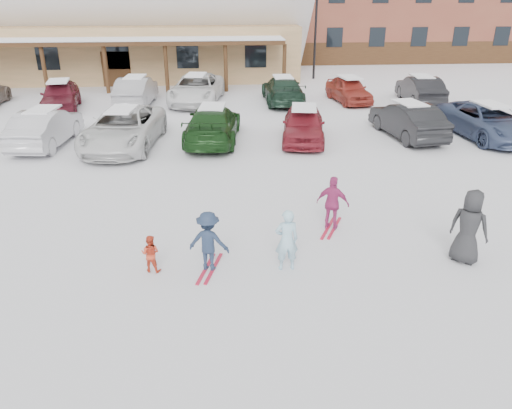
{
  "coord_description": "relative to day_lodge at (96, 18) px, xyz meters",
  "views": [
    {
      "loc": [
        -0.6,
        -10.49,
        6.09
      ],
      "look_at": [
        0.3,
        1.0,
        1.0
      ],
      "focal_mm": 35.0,
      "sensor_mm": 36.0,
      "label": 1
    }
  ],
  "objects": [
    {
      "name": "parked_car_1",
      "position": [
        1.37,
        -17.95,
        -3.2
      ],
      "size": [
        2.0,
        4.67,
        1.49
      ],
      "primitive_type": "imported",
      "rotation": [
        0.0,
        0.0,
        3.05
      ],
      "color": "silver",
      "rests_on": "ground"
    },
    {
      "name": "parked_car_5",
      "position": [
        16.56,
        -17.94,
        -3.2
      ],
      "size": [
        2.21,
        4.72,
        1.5
      ],
      "primitive_type": "imported",
      "rotation": [
        0.0,
        0.0,
        3.28
      ],
      "color": "black",
      "rests_on": "ground"
    },
    {
      "name": "parked_car_9",
      "position": [
        4.02,
        -10.67,
        -3.17
      ],
      "size": [
        1.9,
        4.78,
        1.55
      ],
      "primitive_type": "imported",
      "rotation": [
        0.0,
        0.0,
        3.08
      ],
      "color": "#A09FA3",
      "rests_on": "ground"
    },
    {
      "name": "parked_car_13",
      "position": [
        19.67,
        -11.37,
        -3.2
      ],
      "size": [
        1.87,
        4.62,
        1.49
      ],
      "primitive_type": "imported",
      "rotation": [
        0.0,
        0.0,
        3.08
      ],
      "color": "black",
      "rests_on": "ground"
    },
    {
      "name": "bystander_dark",
      "position": [
        14.18,
        -28.44,
        -3.03
      ],
      "size": [
        1.05,
        1.03,
        1.83
      ],
      "primitive_type": "imported",
      "rotation": [
        0.0,
        0.0,
        2.39
      ],
      "color": "#28292B",
      "rests_on": "ground"
    },
    {
      "name": "child_navy",
      "position": [
        8.11,
        -28.34,
        -3.22
      ],
      "size": [
        1.05,
        0.77,
        1.46
      ],
      "primitive_type": "imported",
      "rotation": [
        0.0,
        0.0,
        2.87
      ],
      "color": "#1F2D46",
      "rests_on": "ground"
    },
    {
      "name": "skis_child_magenta",
      "position": [
        11.39,
        -26.48,
        -3.93
      ],
      "size": [
        0.79,
        1.35,
        0.03
      ],
      "primitive_type": "cube",
      "rotation": [
        0.0,
        0.0,
        2.69
      ],
      "color": "#B31934",
      "rests_on": "ground"
    },
    {
      "name": "day_lodge",
      "position": [
        0.0,
        0.0,
        0.0
      ],
      "size": [
        29.12,
        12.5,
        10.38
      ],
      "color": "tan",
      "rests_on": "ground"
    },
    {
      "name": "lamp_post",
      "position": [
        15.24,
        -3.08,
        -0.24
      ],
      "size": [
        0.5,
        0.25,
        6.6
      ],
      "color": "black",
      "rests_on": "ground"
    },
    {
      "name": "parked_car_8",
      "position": [
        0.18,
        -11.44,
        -3.19
      ],
      "size": [
        2.47,
        4.67,
        1.51
      ],
      "primitive_type": "imported",
      "rotation": [
        0.0,
        0.0,
        0.16
      ],
      "color": "maroon",
      "rests_on": "ground"
    },
    {
      "name": "parked_car_4",
      "position": [
        11.99,
        -18.19,
        -3.22
      ],
      "size": [
        2.38,
        4.48,
        1.45
      ],
      "primitive_type": "imported",
      "rotation": [
        0.0,
        0.0,
        -0.16
      ],
      "color": "maroon",
      "rests_on": "ground"
    },
    {
      "name": "parked_car_11",
      "position": [
        12.07,
        -10.74,
        -3.22
      ],
      "size": [
        2.04,
        5.0,
        1.45
      ],
      "primitive_type": "imported",
      "rotation": [
        0.0,
        0.0,
        3.14
      ],
      "color": "#1A3224",
      "rests_on": "ground"
    },
    {
      "name": "parked_car_2",
      "position": [
        4.6,
        -18.43,
        -3.17
      ],
      "size": [
        3.17,
        5.84,
        1.55
      ],
      "primitive_type": "imported",
      "rotation": [
        0.0,
        0.0,
        -0.11
      ],
      "color": "silver",
      "rests_on": "ground"
    },
    {
      "name": "toddler_red",
      "position": [
        6.77,
        -28.3,
        -3.49
      ],
      "size": [
        0.51,
        0.44,
        0.91
      ],
      "primitive_type": "imported",
      "rotation": [
        0.0,
        0.0,
        2.89
      ],
      "color": "red",
      "rests_on": "ground"
    },
    {
      "name": "child_magenta",
      "position": [
        11.39,
        -26.48,
        -3.19
      ],
      "size": [
        0.95,
        0.71,
        1.5
      ],
      "primitive_type": "imported",
      "rotation": [
        0.0,
        0.0,
        2.69
      ],
      "color": "#AE306D",
      "rests_on": "ground"
    },
    {
      "name": "parked_car_6",
      "position": [
        19.97,
        -18.28,
        -3.21
      ],
      "size": [
        2.95,
        5.47,
        1.46
      ],
      "primitive_type": "imported",
      "rotation": [
        0.0,
        0.0,
        0.1
      ],
      "color": "#3C4B6D",
      "rests_on": "ground"
    },
    {
      "name": "parked_car_10",
      "position": [
        7.29,
        -10.29,
        -3.17
      ],
      "size": [
        3.31,
        5.89,
        1.55
      ],
      "primitive_type": "imported",
      "rotation": [
        0.0,
        0.0,
        -0.14
      ],
      "color": "white",
      "rests_on": "ground"
    },
    {
      "name": "adult_skier",
      "position": [
        9.89,
        -28.46,
        -3.19
      ],
      "size": [
        0.57,
        0.4,
        1.5
      ],
      "primitive_type": "imported",
      "rotation": [
        0.0,
        0.0,
        3.22
      ],
      "color": "#A1D1E5",
      "rests_on": "ground"
    },
    {
      "name": "parked_car_12",
      "position": [
        15.8,
        -10.74,
        -3.25
      ],
      "size": [
        2.17,
        4.24,
        1.38
      ],
      "primitive_type": "imported",
      "rotation": [
        0.0,
        0.0,
        0.14
      ],
      "color": "#A8362B",
      "rests_on": "ground"
    },
    {
      "name": "skis_child_navy",
      "position": [
        8.11,
        -28.34,
        -3.93
      ],
      "size": [
        0.57,
        1.4,
        0.03
      ],
      "primitive_type": "cube",
      "rotation": [
        0.0,
        0.0,
        2.87
      ],
      "color": "#B31934",
      "rests_on": "ground"
    },
    {
      "name": "parked_car_3",
      "position": [
        8.2,
        -17.94,
        -3.2
      ],
      "size": [
        2.63,
        5.33,
        1.49
      ],
      "primitive_type": "imported",
      "rotation": [
        0.0,
        0.0,
        3.03
      ],
      "color": "#173B16",
      "rests_on": "ground"
    },
    {
      "name": "ground",
      "position": [
        9.0,
        -27.96,
        -3.94
      ],
      "size": [
        160.0,
        160.0,
        0.0
      ],
      "primitive_type": "plane",
      "color": "white",
      "rests_on": "ground"
    }
  ]
}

